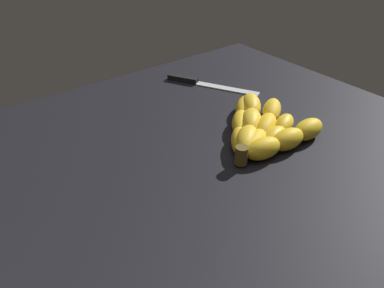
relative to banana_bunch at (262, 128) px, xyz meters
The scene contains 3 objects.
ground_plane 17.41cm from the banana_bunch, behind, with size 96.18×78.27×3.86cm, color black.
banana_bunch is the anchor object (origin of this frame).
butter_knife 23.02cm from the banana_bunch, 75.97° to the left, with size 11.47×19.23×1.20cm.
Camera 1 is at (-26.10, -34.75, 34.89)cm, focal length 35.09 mm.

